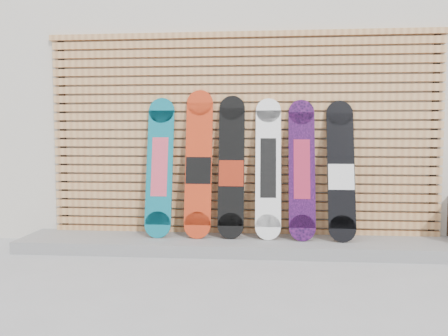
{
  "coord_description": "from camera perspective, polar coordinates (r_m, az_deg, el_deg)",
  "views": [
    {
      "loc": [
        0.04,
        -3.77,
        1.17
      ],
      "look_at": [
        -0.33,
        0.75,
        0.85
      ],
      "focal_mm": 35.0,
      "sensor_mm": 36.0,
      "label": 1
    }
  ],
  "objects": [
    {
      "name": "concrete_step",
      "position": [
        4.59,
        2.2,
        -9.95
      ],
      "size": [
        4.6,
        0.7,
        0.12
      ],
      "primitive_type": "cube",
      "color": "gray",
      "rests_on": "ground"
    },
    {
      "name": "snowboard_3",
      "position": [
        4.57,
        5.79,
        0.01
      ],
      "size": [
        0.26,
        0.31,
        1.47
      ],
      "color": "white",
      "rests_on": "concrete_step"
    },
    {
      "name": "snowboard_4",
      "position": [
        4.58,
        10.12,
        -0.14
      ],
      "size": [
        0.27,
        0.34,
        1.45
      ],
      "color": "black",
      "rests_on": "concrete_step"
    },
    {
      "name": "snowboard_0",
      "position": [
        4.69,
        -8.39,
        0.17
      ],
      "size": [
        0.28,
        0.32,
        1.48
      ],
      "color": "#0D6A7F",
      "rests_on": "concrete_step"
    },
    {
      "name": "ground",
      "position": [
        3.95,
        3.98,
        -13.21
      ],
      "size": [
        80.0,
        80.0,
        0.0
      ],
      "primitive_type": "plane",
      "color": "#9A9B9D",
      "rests_on": "ground"
    },
    {
      "name": "snowboard_1",
      "position": [
        4.61,
        -3.33,
        0.5
      ],
      "size": [
        0.28,
        0.32,
        1.56
      ],
      "color": "red",
      "rests_on": "concrete_step"
    },
    {
      "name": "slat_wall",
      "position": [
        4.75,
        2.39,
        4.49
      ],
      "size": [
        4.26,
        0.08,
        2.29
      ],
      "color": "tan",
      "rests_on": "ground"
    },
    {
      "name": "snowboard_2",
      "position": [
        4.59,
        0.97,
        0.1
      ],
      "size": [
        0.27,
        0.3,
        1.5
      ],
      "color": "black",
      "rests_on": "concrete_step"
    },
    {
      "name": "building",
      "position": [
        7.31,
        8.38,
        8.94
      ],
      "size": [
        12.0,
        5.0,
        3.6
      ],
      "primitive_type": "cube",
      "color": "beige",
      "rests_on": "ground"
    },
    {
      "name": "snowboard_5",
      "position": [
        4.62,
        15.03,
        -0.37
      ],
      "size": [
        0.28,
        0.36,
        1.44
      ],
      "color": "black",
      "rests_on": "concrete_step"
    }
  ]
}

